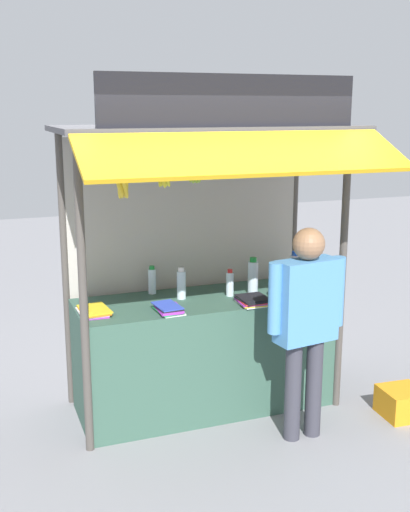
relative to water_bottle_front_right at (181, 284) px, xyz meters
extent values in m
plane|color=gray|center=(0.18, -0.06, -1.05)|extent=(20.00, 20.00, 0.00)
cube|color=#385B4C|center=(0.18, -0.06, -0.58)|extent=(2.06, 0.74, 0.93)
cylinder|color=#4C4742|center=(-0.85, -0.43, 0.08)|extent=(0.06, 0.06, 2.25)
cylinder|color=#4C4742|center=(1.21, -0.43, 0.08)|extent=(0.06, 0.06, 2.25)
cylinder|color=#4C4742|center=(-0.85, 0.39, 0.08)|extent=(0.06, 0.06, 2.25)
cylinder|color=#4C4742|center=(1.21, 0.39, 0.08)|extent=(0.06, 0.06, 2.25)
cube|color=#B7B2A8|center=(0.18, 0.39, 0.05)|extent=(2.02, 0.04, 2.20)
cube|color=#3F3F44|center=(0.18, -0.12, 1.22)|extent=(2.26, 1.02, 0.04)
cube|color=gold|center=(0.18, -0.88, 1.09)|extent=(2.22, 0.51, 0.26)
cube|color=black|center=(0.18, -0.58, 1.42)|extent=(1.85, 0.04, 0.35)
cylinder|color=#59544C|center=(0.18, -0.53, 1.12)|extent=(1.96, 0.02, 0.02)
cylinder|color=silver|center=(0.00, 0.00, -0.01)|extent=(0.07, 0.07, 0.23)
cylinder|color=white|center=(0.00, 0.00, 0.12)|extent=(0.05, 0.05, 0.03)
cylinder|color=silver|center=(0.39, -0.06, -0.02)|extent=(0.06, 0.06, 0.20)
cylinder|color=red|center=(0.39, -0.06, 0.09)|extent=(0.04, 0.04, 0.03)
cylinder|color=silver|center=(0.60, -0.06, 0.01)|extent=(0.08, 0.08, 0.27)
cylinder|color=#198C33|center=(0.60, -0.06, 0.16)|extent=(0.06, 0.06, 0.04)
cylinder|color=silver|center=(1.03, 0.02, 0.01)|extent=(0.09, 0.09, 0.27)
cylinder|color=blue|center=(1.03, 0.02, 0.17)|extent=(0.06, 0.06, 0.04)
cylinder|color=silver|center=(-0.18, 0.22, -0.02)|extent=(0.07, 0.07, 0.21)
cylinder|color=#198C33|center=(-0.18, 0.22, 0.10)|extent=(0.04, 0.04, 0.03)
cube|color=purple|center=(-0.74, -0.13, -0.12)|extent=(0.21, 0.30, 0.01)
cube|color=white|center=(-0.74, -0.13, -0.11)|extent=(0.20, 0.30, 0.01)
cube|color=orange|center=(-0.73, -0.14, -0.10)|extent=(0.21, 0.30, 0.01)
cube|color=yellow|center=(-0.72, -0.13, -0.09)|extent=(0.23, 0.31, 0.01)
cube|color=purple|center=(1.01, -0.22, -0.12)|extent=(0.25, 0.26, 0.01)
cube|color=yellow|center=(1.00, -0.23, -0.11)|extent=(0.25, 0.26, 0.01)
cube|color=orange|center=(1.01, -0.23, -0.09)|extent=(0.24, 0.25, 0.01)
cube|color=yellow|center=(1.01, -0.24, -0.08)|extent=(0.23, 0.25, 0.01)
cube|color=blue|center=(1.02, -0.24, -0.07)|extent=(0.24, 0.25, 0.01)
cube|color=red|center=(1.00, -0.22, -0.06)|extent=(0.25, 0.26, 0.01)
cube|color=white|center=(0.48, -0.33, -0.12)|extent=(0.22, 0.24, 0.01)
cube|color=yellow|center=(0.48, -0.33, -0.11)|extent=(0.24, 0.26, 0.01)
cube|color=purple|center=(0.47, -0.33, -0.10)|extent=(0.24, 0.26, 0.01)
cube|color=red|center=(0.48, -0.33, -0.09)|extent=(0.23, 0.25, 0.01)
cube|color=black|center=(0.48, -0.34, -0.08)|extent=(0.24, 0.26, 0.01)
cube|color=black|center=(0.48, -0.32, -0.07)|extent=(0.22, 0.24, 0.01)
cube|color=white|center=(-0.19, -0.29, -0.12)|extent=(0.17, 0.27, 0.01)
cube|color=green|center=(-0.20, -0.29, -0.11)|extent=(0.18, 0.27, 0.01)
cube|color=purple|center=(-0.20, -0.30, -0.10)|extent=(0.17, 0.27, 0.01)
cube|color=purple|center=(-0.19, -0.30, -0.09)|extent=(0.18, 0.27, 0.01)
cube|color=black|center=(-0.20, -0.29, -0.08)|extent=(0.17, 0.27, 0.01)
cube|color=blue|center=(-0.21, -0.28, -0.07)|extent=(0.19, 0.28, 0.01)
cylinder|color=#332D23|center=(-0.07, -0.53, 1.07)|extent=(0.01, 0.01, 0.08)
cylinder|color=olive|center=(-0.07, -0.53, 1.00)|extent=(0.04, 0.04, 0.04)
ellipsoid|color=#80AA31|center=(-0.05, -0.53, 0.93)|extent=(0.04, 0.07, 0.14)
ellipsoid|color=#80AA31|center=(-0.06, -0.52, 0.93)|extent=(0.06, 0.06, 0.14)
ellipsoid|color=#80AA31|center=(-0.07, -0.52, 0.93)|extent=(0.07, 0.05, 0.14)
ellipsoid|color=#80AA31|center=(-0.08, -0.51, 0.93)|extent=(0.08, 0.06, 0.14)
ellipsoid|color=#80AA31|center=(-0.08, -0.53, 0.93)|extent=(0.05, 0.06, 0.14)
ellipsoid|color=#80AA31|center=(-0.09, -0.54, 0.93)|extent=(0.05, 0.08, 0.14)
ellipsoid|color=#80AA31|center=(-0.08, -0.55, 0.93)|extent=(0.07, 0.06, 0.14)
ellipsoid|color=#80AA31|center=(-0.06, -0.55, 0.93)|extent=(0.08, 0.05, 0.14)
ellipsoid|color=#80AA31|center=(-0.05, -0.55, 0.93)|extent=(0.07, 0.08, 0.14)
cylinder|color=#332D23|center=(-0.29, -0.53, 1.06)|extent=(0.01, 0.01, 0.10)
cylinder|color=olive|center=(-0.29, -0.53, 0.99)|extent=(0.04, 0.04, 0.04)
ellipsoid|color=yellow|center=(-0.27, -0.53, 0.91)|extent=(0.03, 0.07, 0.14)
ellipsoid|color=yellow|center=(-0.28, -0.51, 0.91)|extent=(0.07, 0.05, 0.14)
ellipsoid|color=yellow|center=(-0.31, -0.52, 0.91)|extent=(0.06, 0.07, 0.14)
ellipsoid|color=yellow|center=(-0.30, -0.54, 0.91)|extent=(0.05, 0.05, 0.14)
ellipsoid|color=yellow|center=(-0.28, -0.56, 0.91)|extent=(0.08, 0.05, 0.14)
cylinder|color=#332D23|center=(-0.57, -0.53, 1.04)|extent=(0.01, 0.01, 0.14)
cylinder|color=olive|center=(-0.57, -0.53, 0.95)|extent=(0.04, 0.04, 0.04)
ellipsoid|color=yellow|center=(-0.56, -0.53, 0.86)|extent=(0.04, 0.07, 0.16)
ellipsoid|color=yellow|center=(-0.57, -0.51, 0.86)|extent=(0.07, 0.04, 0.17)
ellipsoid|color=yellow|center=(-0.59, -0.52, 0.86)|extent=(0.05, 0.07, 0.17)
ellipsoid|color=yellow|center=(-0.60, -0.55, 0.87)|extent=(0.06, 0.08, 0.17)
ellipsoid|color=yellow|center=(-0.57, -0.55, 0.86)|extent=(0.07, 0.05, 0.17)
cylinder|color=#383842|center=(0.60, -0.80, -0.67)|extent=(0.12, 0.12, 0.77)
cylinder|color=#383842|center=(0.77, -0.80, -0.67)|extent=(0.12, 0.12, 0.77)
cube|color=#4C8CCC|center=(0.68, -0.80, 0.02)|extent=(0.48, 0.25, 0.61)
cylinder|color=#4C8CCC|center=(0.43, -0.80, 0.07)|extent=(0.10, 0.10, 0.51)
cylinder|color=#4C8CCC|center=(0.94, -0.80, 0.07)|extent=(0.10, 0.10, 0.51)
sphere|color=#936B4C|center=(0.68, -0.80, 0.44)|extent=(0.23, 0.23, 0.23)
cube|color=orange|center=(1.59, -0.79, -0.94)|extent=(0.35, 0.35, 0.23)
camera|label=1|loc=(-1.53, -4.63, 1.37)|focal=44.60mm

